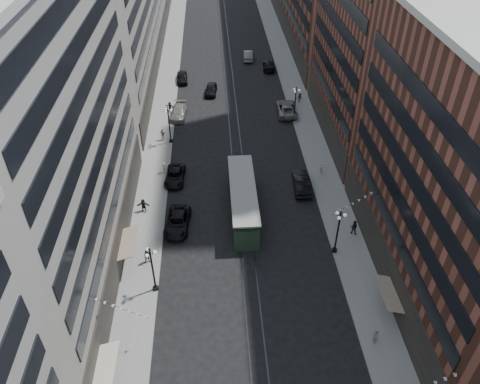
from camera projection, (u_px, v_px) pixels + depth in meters
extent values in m
plane|color=black|center=(234.00, 123.00, 71.01)|extent=(220.00, 220.00, 0.00)
cube|color=gray|center=(165.00, 95.00, 78.30)|extent=(4.00, 180.00, 0.15)
cube|color=gray|center=(295.00, 92.00, 79.38)|extent=(4.00, 180.00, 0.15)
cube|color=#2D2D33|center=(227.00, 94.00, 78.84)|extent=(0.12, 180.00, 0.02)
cube|color=#2D2D33|center=(235.00, 94.00, 78.91)|extent=(0.12, 180.00, 0.02)
cube|color=#9F9A8D|center=(52.00, 142.00, 40.32)|extent=(8.00, 36.00, 28.00)
cube|color=brown|center=(454.00, 181.00, 39.28)|extent=(8.00, 30.00, 24.00)
cylinder|color=black|center=(156.00, 288.00, 45.20)|extent=(0.56, 0.56, 0.30)
cylinder|color=black|center=(153.00, 271.00, 43.69)|extent=(0.18, 0.18, 5.20)
sphere|color=black|center=(149.00, 249.00, 41.97)|extent=(0.24, 0.24, 0.24)
sphere|color=white|center=(155.00, 252.00, 42.24)|extent=(0.36, 0.36, 0.36)
sphere|color=white|center=(148.00, 249.00, 42.51)|extent=(0.36, 0.36, 0.36)
sphere|color=white|center=(147.00, 256.00, 41.90)|extent=(0.36, 0.36, 0.36)
cylinder|color=black|center=(171.00, 141.00, 66.45)|extent=(0.56, 0.56, 0.30)
cylinder|color=black|center=(169.00, 126.00, 64.94)|extent=(0.18, 0.18, 5.20)
sphere|color=black|center=(167.00, 108.00, 63.22)|extent=(0.24, 0.24, 0.24)
sphere|color=white|center=(171.00, 110.00, 63.48)|extent=(0.36, 0.36, 0.36)
sphere|color=white|center=(166.00, 109.00, 63.76)|extent=(0.36, 0.36, 0.36)
sphere|color=white|center=(166.00, 112.00, 63.15)|extent=(0.36, 0.36, 0.36)
cylinder|color=black|center=(334.00, 250.00, 49.24)|extent=(0.56, 0.56, 0.30)
cylinder|color=black|center=(337.00, 233.00, 47.74)|extent=(0.18, 0.18, 5.20)
sphere|color=black|center=(341.00, 212.00, 46.01)|extent=(0.24, 0.24, 0.24)
sphere|color=white|center=(345.00, 215.00, 46.28)|extent=(0.36, 0.36, 0.36)
sphere|color=white|center=(337.00, 213.00, 46.56)|extent=(0.36, 0.36, 0.36)
sphere|color=white|center=(339.00, 218.00, 45.94)|extent=(0.36, 0.36, 0.36)
cylinder|color=black|center=(294.00, 120.00, 71.28)|extent=(0.56, 0.56, 0.30)
cylinder|color=black|center=(295.00, 105.00, 69.77)|extent=(0.18, 0.18, 5.20)
sphere|color=black|center=(296.00, 88.00, 68.05)|extent=(0.24, 0.24, 0.24)
sphere|color=white|center=(299.00, 90.00, 68.32)|extent=(0.36, 0.36, 0.36)
sphere|color=white|center=(294.00, 89.00, 68.59)|extent=(0.36, 0.36, 0.36)
sphere|color=white|center=(295.00, 92.00, 67.98)|extent=(0.36, 0.36, 0.36)
cube|color=#263C29|center=(243.00, 203.00, 53.70)|extent=(2.68, 12.87, 2.79)
cube|color=gray|center=(243.00, 191.00, 52.65)|extent=(1.72, 11.80, 0.64)
cube|color=gray|center=(243.00, 188.00, 52.38)|extent=(2.90, 13.09, 0.16)
cylinder|color=black|center=(246.00, 238.00, 50.53)|extent=(2.47, 0.75, 0.75)
cylinder|color=black|center=(240.00, 185.00, 58.13)|extent=(2.47, 0.75, 0.75)
imported|color=black|center=(177.00, 222.00, 52.05)|extent=(3.12, 5.82, 1.55)
imported|color=black|center=(147.00, 257.00, 47.59)|extent=(0.81, 0.48, 1.60)
imported|color=beige|center=(376.00, 336.00, 40.15)|extent=(0.46, 0.95, 1.60)
imported|color=black|center=(175.00, 176.00, 59.06)|extent=(2.66, 5.19, 1.40)
imported|color=gray|center=(179.00, 112.00, 72.09)|extent=(2.70, 5.71, 1.61)
imported|color=black|center=(182.00, 77.00, 82.20)|extent=(2.06, 4.71, 1.58)
imported|color=black|center=(302.00, 183.00, 57.59)|extent=(2.13, 5.49, 1.78)
imported|color=gray|center=(286.00, 108.00, 72.95)|extent=(3.17, 6.44, 1.76)
imported|color=black|center=(269.00, 65.00, 86.51)|extent=(2.45, 5.31, 1.50)
imported|color=black|center=(211.00, 90.00, 78.40)|extent=(2.31, 4.72, 1.55)
imported|color=slate|center=(248.00, 55.00, 90.08)|extent=(2.04, 5.05, 1.63)
imported|color=black|center=(143.00, 205.00, 54.07)|extent=(1.53, 0.49, 1.63)
imported|color=#B4AB95|center=(163.00, 134.00, 66.48)|extent=(1.12, 0.75, 1.76)
imported|color=black|center=(354.00, 227.00, 50.98)|extent=(0.99, 0.81, 1.79)
imported|color=#C1B2A0|center=(321.00, 168.00, 60.02)|extent=(0.66, 0.65, 1.53)
imported|color=black|center=(300.00, 98.00, 75.61)|extent=(1.05, 0.49, 1.58)
imported|color=black|center=(170.00, 107.00, 73.33)|extent=(1.47, 0.86, 1.53)
imported|color=#B6AA96|center=(164.00, 168.00, 60.18)|extent=(0.84, 1.03, 1.49)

